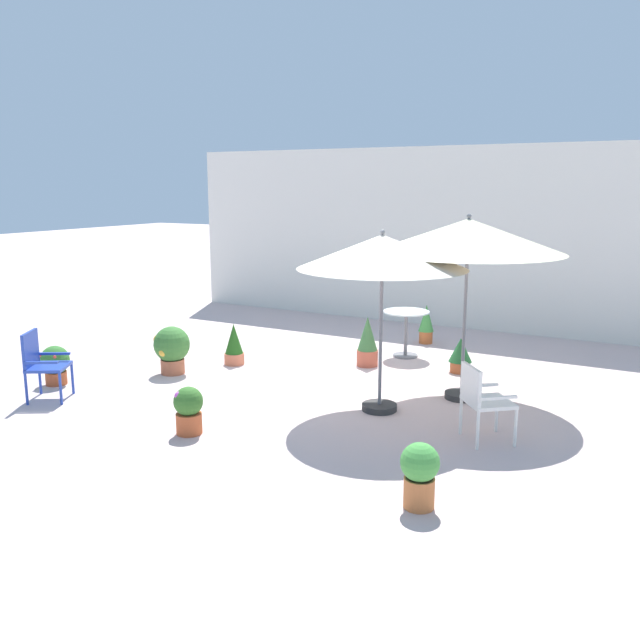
{
  "coord_description": "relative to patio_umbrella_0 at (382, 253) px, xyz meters",
  "views": [
    {
      "loc": [
        4.48,
        -8.04,
        2.78
      ],
      "look_at": [
        0.0,
        0.07,
        0.9
      ],
      "focal_mm": 37.67,
      "sensor_mm": 36.0,
      "label": 1
    }
  ],
  "objects": [
    {
      "name": "potted_plant_1",
      "position": [
        -1.03,
        1.84,
        -1.59
      ],
      "size": [
        0.33,
        0.33,
        0.78
      ],
      "color": "#BB563E",
      "rests_on": "ground"
    },
    {
      "name": "patio_umbrella_1",
      "position": [
        0.76,
        0.96,
        0.16
      ],
      "size": [
        2.43,
        2.43,
        2.42
      ],
      "color": "#2D2D2D",
      "rests_on": "ground"
    },
    {
      "name": "patio_umbrella_0",
      "position": [
        0.0,
        0.0,
        0.0
      ],
      "size": [
        2.07,
        2.07,
        2.25
      ],
      "color": "#2D2D2D",
      "rests_on": "ground"
    },
    {
      "name": "patio_chair_1",
      "position": [
        1.39,
        -0.4,
        -1.47
      ],
      "size": [
        0.68,
        0.68,
        0.86
      ],
      "color": "white",
      "rests_on": "ground"
    },
    {
      "name": "cafe_table_0",
      "position": [
        -0.72,
        2.67,
        -1.44
      ],
      "size": [
        0.75,
        0.75,
        0.76
      ],
      "color": "silver",
      "rests_on": "ground"
    },
    {
      "name": "patio_chair_0",
      "position": [
        -4.05,
        -1.73,
        -1.45
      ],
      "size": [
        0.66,
        0.67,
        0.91
      ],
      "color": "#2440A1",
      "rests_on": "ground"
    },
    {
      "name": "potted_plant_5",
      "position": [
        -3.39,
        0.03,
        -1.57
      ],
      "size": [
        0.54,
        0.54,
        0.72
      ],
      "color": "#AE5E3F",
      "rests_on": "ground"
    },
    {
      "name": "ground_plane",
      "position": [
        -1.25,
        0.66,
        -1.97
      ],
      "size": [
        60.0,
        60.0,
        0.0
      ],
      "primitive_type": "plane",
      "color": "beige"
    },
    {
      "name": "potted_plant_0",
      "position": [
        0.36,
        2.18,
        -1.69
      ],
      "size": [
        0.35,
        0.35,
        0.53
      ],
      "color": "#AA512C",
      "rests_on": "ground"
    },
    {
      "name": "potted_plant_4",
      "position": [
        -2.89,
        0.91,
        -1.66
      ],
      "size": [
        0.31,
        0.31,
        0.65
      ],
      "color": "#CA6A4B",
      "rests_on": "ground"
    },
    {
      "name": "potted_plant_2",
      "position": [
        -1.57,
        -1.78,
        -1.68
      ],
      "size": [
        0.34,
        0.34,
        0.55
      ],
      "color": "#BC552E",
      "rests_on": "ground"
    },
    {
      "name": "potted_plant_3",
      "position": [
        -0.75,
        3.73,
        -1.61
      ],
      "size": [
        0.27,
        0.27,
        0.7
      ],
      "color": "#C16030",
      "rests_on": "ground"
    },
    {
      "name": "potted_plant_6",
      "position": [
        -4.46,
        -1.19,
        -1.66
      ],
      "size": [
        0.4,
        0.4,
        0.56
      ],
      "color": "#AF4F2B",
      "rests_on": "ground"
    },
    {
      "name": "potted_plant_7",
      "position": [
        1.35,
        -2.2,
        -1.64
      ],
      "size": [
        0.35,
        0.35,
        0.59
      ],
      "color": "#BF6C39",
      "rests_on": "ground"
    },
    {
      "name": "villa_facade",
      "position": [
        -1.25,
        5.43,
        -0.22
      ],
      "size": [
        10.99,
        0.3,
        3.51
      ],
      "primitive_type": "cube",
      "color": "silver",
      "rests_on": "ground"
    }
  ]
}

